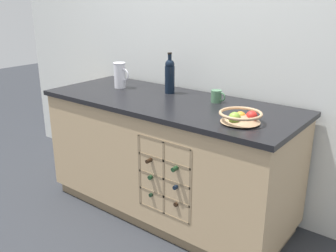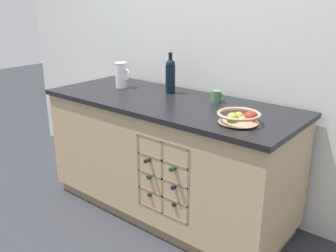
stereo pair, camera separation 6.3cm
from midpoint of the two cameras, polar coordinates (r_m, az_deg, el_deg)
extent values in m
plane|color=#2D3035|center=(3.07, 0.60, -12.53)|extent=(14.00, 14.00, 0.00)
cube|color=silver|center=(2.98, 5.97, 12.54)|extent=(4.40, 0.06, 2.55)
cube|color=#8B7354|center=(3.05, 0.60, -11.81)|extent=(1.83, 0.66, 0.09)
cube|color=tan|center=(2.85, 0.63, -4.29)|extent=(1.89, 0.72, 0.78)
cube|color=black|center=(2.71, 0.66, 3.62)|extent=(1.93, 0.76, 0.03)
cube|color=#8B7354|center=(2.52, 1.29, -7.27)|extent=(0.42, 0.01, 0.52)
cube|color=#8B7354|center=(2.61, -3.10, -6.36)|extent=(0.02, 0.10, 0.52)
cube|color=#8B7354|center=(2.37, 4.56, -9.10)|extent=(0.02, 0.10, 0.52)
cube|color=#8B7354|center=(2.61, 0.52, -12.76)|extent=(0.42, 0.10, 0.02)
cube|color=#8B7354|center=(2.55, 0.53, -10.28)|extent=(0.42, 0.10, 0.02)
cube|color=#8B7354|center=(2.49, 0.54, -7.68)|extent=(0.42, 0.10, 0.02)
cube|color=#8B7354|center=(2.43, 0.55, -4.95)|extent=(0.42, 0.10, 0.02)
cube|color=#8B7354|center=(2.38, 0.56, -2.10)|extent=(0.42, 0.10, 0.02)
cube|color=#8B7354|center=(2.49, 0.54, -7.68)|extent=(0.02, 0.10, 0.52)
cylinder|color=black|center=(2.69, 0.27, -9.10)|extent=(0.07, 0.19, 0.07)
cylinder|color=black|center=(2.60, -1.65, -10.19)|extent=(0.03, 0.08, 0.03)
cylinder|color=black|center=(2.59, 4.19, -10.25)|extent=(0.08, 0.21, 0.08)
cylinder|color=black|center=(2.49, 2.19, -11.56)|extent=(0.03, 0.09, 0.03)
cylinder|color=#19381E|center=(2.64, 0.37, -6.47)|extent=(0.08, 0.20, 0.08)
cylinder|color=#19381E|center=(2.54, -1.71, -7.56)|extent=(0.03, 0.09, 0.03)
cylinder|color=black|center=(2.51, 3.94, -7.94)|extent=(0.07, 0.19, 0.07)
cylinder|color=black|center=(2.41, 2.01, -9.10)|extent=(0.03, 0.08, 0.03)
cylinder|color=black|center=(2.56, -0.06, -4.17)|extent=(0.07, 0.19, 0.07)
cylinder|color=black|center=(2.47, -2.12, -5.15)|extent=(0.03, 0.08, 0.03)
cylinder|color=#19381E|center=(2.46, 4.00, -5.20)|extent=(0.08, 0.21, 0.08)
cylinder|color=#19381E|center=(2.35, 1.86, -6.37)|extent=(0.03, 0.09, 0.03)
cylinder|color=tan|center=(2.24, 11.46, 0.48)|extent=(0.12, 0.12, 0.01)
cone|color=tan|center=(2.23, 11.51, 1.31)|extent=(0.24, 0.24, 0.06)
torus|color=tan|center=(2.22, 11.55, 1.81)|extent=(0.26, 0.26, 0.02)
sphere|color=gold|center=(2.23, 11.50, 1.32)|extent=(0.06, 0.06, 0.06)
sphere|color=#7FA838|center=(2.18, 10.61, 1.10)|extent=(0.07, 0.07, 0.07)
sphere|color=red|center=(2.23, 13.15, 1.30)|extent=(0.07, 0.07, 0.07)
cylinder|color=white|center=(3.10, -6.58, 7.73)|extent=(0.09, 0.09, 0.21)
torus|color=white|center=(3.08, -6.65, 9.53)|extent=(0.10, 0.10, 0.01)
torus|color=white|center=(3.06, -5.93, 7.81)|extent=(0.10, 0.01, 0.10)
cylinder|color=#4C7A56|center=(2.66, 8.03, 4.48)|extent=(0.07, 0.07, 0.09)
torus|color=#4C7A56|center=(2.64, 8.77, 4.37)|extent=(0.07, 0.01, 0.07)
cylinder|color=black|center=(2.89, 0.99, 7.07)|extent=(0.08, 0.08, 0.21)
sphere|color=black|center=(2.87, 1.00, 9.38)|extent=(0.07, 0.07, 0.07)
cylinder|color=black|center=(2.86, 1.01, 10.01)|extent=(0.03, 0.03, 0.09)
cylinder|color=black|center=(2.86, 1.01, 11.02)|extent=(0.03, 0.03, 0.01)
camera|label=1|loc=(0.03, -89.35, 0.22)|focal=40.00mm
camera|label=2|loc=(0.03, 90.65, -0.22)|focal=40.00mm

